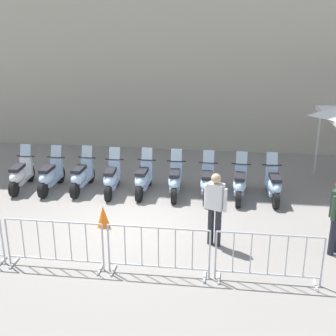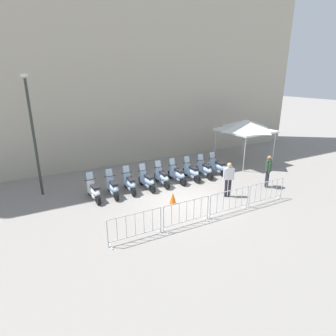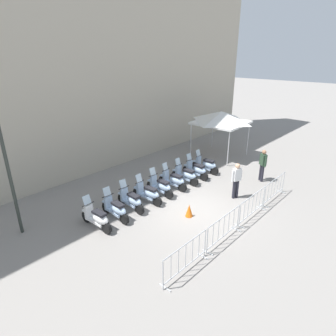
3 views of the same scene
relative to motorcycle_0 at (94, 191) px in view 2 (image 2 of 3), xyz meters
name	(u,v)px [view 2 (image 2 of 3)]	position (x,y,z in m)	size (l,w,h in m)	color
ground_plane	(183,200)	(3.56, -2.18, -0.45)	(120.00, 120.00, 0.00)	gray
building_facade	(119,41)	(4.04, 5.67, 7.19)	(28.00, 2.40, 15.29)	#B2A893
motorcycle_0	(94,191)	(0.00, 0.00, 0.00)	(0.56, 1.72, 1.24)	black
motorcycle_1	(113,188)	(0.92, -0.04, 0.00)	(0.57, 1.73, 1.24)	black
motorcycle_2	(130,184)	(1.84, 0.00, 0.00)	(0.59, 1.72, 1.24)	black
motorcycle_3	(147,181)	(2.77, -0.13, 0.00)	(0.56, 1.72, 1.24)	black
motorcycle_4	(162,177)	(3.69, -0.10, 0.00)	(0.57, 1.73, 1.24)	black
motorcycle_5	(177,175)	(4.61, -0.16, 0.00)	(0.56, 1.72, 1.24)	black
motorcycle_6	(192,172)	(5.53, -0.25, 0.00)	(0.56, 1.73, 1.24)	black
motorcycle_7	(205,170)	(6.45, -0.29, 0.00)	(0.60, 1.72, 1.24)	black
motorcycle_8	(218,167)	(7.38, -0.32, 0.00)	(0.56, 1.72, 1.24)	black
barrier_segment_0	(135,227)	(0.20, -4.06, 0.07)	(2.07, 0.56, 1.07)	#B2B5B7
barrier_segment_1	(187,213)	(2.36, -4.19, 0.07)	(2.07, 0.56, 1.07)	#B2B5B7
barrier_segment_2	(230,202)	(4.51, -4.33, 0.07)	(2.07, 0.56, 1.07)	#B2B5B7
barrier_segment_3	(266,192)	(6.66, -4.46, 0.07)	(2.07, 0.56, 1.07)	#B2B5B7
street_lamp	(32,125)	(-2.00, 2.05, 3.02)	(0.36, 0.36, 5.75)	#2D332D
officer_near_row_end	(229,178)	(5.66, -3.00, 0.53)	(0.50, 0.36, 1.73)	#23232D
officer_mid_plaza	(268,169)	(8.27, -3.19, 0.53)	(0.39, 0.46, 1.73)	#23232D
canopy_tent	(246,126)	(10.39, 0.57, 2.06)	(2.98, 2.98, 2.91)	silver
traffic_cone	(173,198)	(2.95, -2.27, -0.18)	(0.32, 0.32, 0.55)	orange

